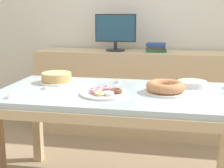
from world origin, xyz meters
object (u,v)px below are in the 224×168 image
Objects in this scene: computer_monitor at (115,33)px; book_stack at (156,47)px; tealight_right_edge at (118,82)px; cake_golden_bundt at (166,88)px; tealight_centre at (9,97)px; plate_stack at (192,84)px; cake_chocolate_round at (57,78)px; pastry_platter at (105,92)px; tealight_near_cakes at (45,88)px.

computer_monitor is 0.44m from book_stack.
book_stack is 5.44× the size of tealight_right_edge.
tealight_right_edge is (-0.36, 0.24, -0.03)m from cake_golden_bundt.
plate_stack is at bearing 25.78° from tealight_centre.
book_stack is at bearing 60.68° from tealight_centre.
tealight_centre is (-0.41, -1.48, -0.31)m from computer_monitor.
cake_chocolate_round reaches higher than tealight_centre.
pastry_platter is (0.16, -1.28, -0.31)m from computer_monitor.
cake_chocolate_round is (-0.28, -0.99, -0.29)m from computer_monitor.
plate_stack is (1.00, 0.07, -0.02)m from cake_chocolate_round.
tealight_near_cakes is (-0.44, 0.07, -0.00)m from pastry_platter.
book_stack is at bearing 75.51° from tealight_right_edge.
cake_chocolate_round is 0.46m from tealight_right_edge.
book_stack is 1.18m from cake_golden_bundt.
tealight_right_edge is at bearing -78.92° from computer_monitor.
pastry_platter is 8.07× the size of tealight_near_cakes.
plate_stack is 1.05m from tealight_near_cakes.
tealight_centre is 1.00× the size of tealight_right_edge.
tealight_right_edge is (0.46, 0.28, 0.00)m from tealight_near_cakes.
tealight_right_edge is (0.18, -0.92, -0.31)m from computer_monitor.
cake_golden_bundt is (0.54, -1.16, -0.29)m from computer_monitor.
tealight_centre is (-0.13, -0.48, -0.03)m from cake_chocolate_round.
book_stack is 5.44× the size of tealight_near_cakes.
cake_chocolate_round is 1.01m from plate_stack.
cake_chocolate_round is at bearing -170.63° from tealight_right_edge.
computer_monitor is 1.31m from cake_golden_bundt.
cake_chocolate_round is at bearing -124.94° from book_stack.
plate_stack is at bearing -71.57° from book_stack.
computer_monitor is at bearing 74.39° from tealight_centre.
plate_stack is 1.27m from tealight_centre.
tealight_right_edge is (0.02, 0.36, -0.00)m from pastry_platter.
pastry_platter reaches higher than tealight_right_edge.
tealight_near_cakes is at bearing 65.18° from tealight_centre.
tealight_centre is 0.81m from tealight_right_edge.
tealight_centre is at bearing -160.51° from pastry_platter.
cake_golden_bundt is at bearing 16.84° from pastry_platter.
plate_stack is at bearing 31.47° from pastry_platter.
tealight_near_cakes is at bearing -120.30° from book_stack.
cake_chocolate_round is at bearing -176.17° from plate_stack.
book_stack is at bearing 108.43° from plate_stack.
computer_monitor is 1.31× the size of pastry_platter.
tealight_near_cakes is (-0.83, -0.04, -0.03)m from cake_golden_bundt.
tealight_centre is at bearing -119.32° from book_stack.
book_stack reaches higher than cake_chocolate_round.
pastry_platter reaches higher than tealight_near_cakes.
cake_golden_bundt is 0.40m from pastry_platter.
tealight_centre is at bearing -105.61° from computer_monitor.
computer_monitor is 1.57m from tealight_centre.
computer_monitor is at bearing 74.39° from cake_chocolate_round.
plate_stack is (0.19, 0.23, -0.02)m from cake_golden_bundt.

